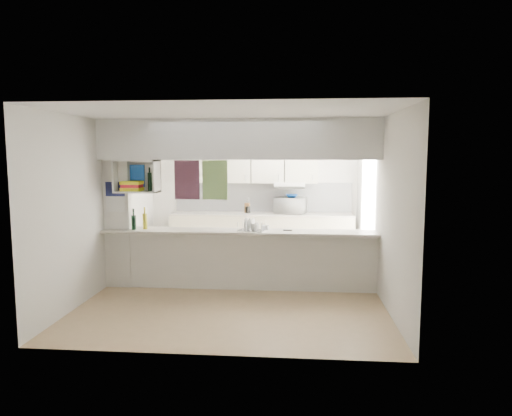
# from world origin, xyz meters

# --- Properties ---
(floor) EXTENTS (4.80, 4.80, 0.00)m
(floor) POSITION_xyz_m (0.00, 0.00, 0.00)
(floor) COLOR tan
(floor) RESTS_ON ground
(ceiling) EXTENTS (4.80, 4.80, 0.00)m
(ceiling) POSITION_xyz_m (0.00, 0.00, 2.60)
(ceiling) COLOR white
(ceiling) RESTS_ON wall_back
(wall_back) EXTENTS (4.20, 0.00, 4.20)m
(wall_back) POSITION_xyz_m (0.00, 2.40, 1.30)
(wall_back) COLOR silver
(wall_back) RESTS_ON floor
(wall_left) EXTENTS (0.00, 4.80, 4.80)m
(wall_left) POSITION_xyz_m (-2.10, 0.00, 1.30)
(wall_left) COLOR silver
(wall_left) RESTS_ON floor
(wall_right) EXTENTS (0.00, 4.80, 4.80)m
(wall_right) POSITION_xyz_m (2.10, 0.00, 1.30)
(wall_right) COLOR silver
(wall_right) RESTS_ON floor
(servery_partition) EXTENTS (4.20, 0.50, 2.60)m
(servery_partition) POSITION_xyz_m (-0.17, 0.00, 1.66)
(servery_partition) COLOR silver
(servery_partition) RESTS_ON floor
(cubby_shelf) EXTENTS (0.65, 0.35, 0.50)m
(cubby_shelf) POSITION_xyz_m (-1.57, -0.06, 1.71)
(cubby_shelf) COLOR white
(cubby_shelf) RESTS_ON bulkhead
(kitchen_run) EXTENTS (3.60, 0.63, 2.24)m
(kitchen_run) POSITION_xyz_m (0.16, 2.14, 0.83)
(kitchen_run) COLOR beige
(kitchen_run) RESTS_ON floor
(microwave) EXTENTS (0.68, 0.56, 0.32)m
(microwave) POSITION_xyz_m (0.78, 2.14, 1.08)
(microwave) COLOR white
(microwave) RESTS_ON bench_top
(bowl) EXTENTS (0.25, 0.25, 0.06)m
(bowl) POSITION_xyz_m (0.80, 2.11, 1.27)
(bowl) COLOR #0D3E98
(bowl) RESTS_ON microwave
(dish_rack) EXTENTS (0.44, 0.36, 0.21)m
(dish_rack) POSITION_xyz_m (0.20, -0.04, 1.00)
(dish_rack) COLOR silver
(dish_rack) RESTS_ON breakfast_bar
(cup) EXTENTS (0.18, 0.18, 0.11)m
(cup) POSITION_xyz_m (0.25, -0.06, 0.99)
(cup) COLOR white
(cup) RESTS_ON dish_rack
(wine_bottles) EXTENTS (0.22, 0.15, 0.35)m
(wine_bottles) POSITION_xyz_m (-1.55, -0.04, 1.05)
(wine_bottles) COLOR black
(wine_bottles) RESTS_ON breakfast_bar
(plastic_tubs) EXTENTS (0.48, 0.17, 0.06)m
(plastic_tubs) POSITION_xyz_m (0.43, 0.11, 0.95)
(plastic_tubs) COLOR silver
(plastic_tubs) RESTS_ON breakfast_bar
(utensil_jar) EXTENTS (0.10, 0.10, 0.13)m
(utensil_jar) POSITION_xyz_m (-0.08, 2.15, 0.99)
(utensil_jar) COLOR black
(utensil_jar) RESTS_ON bench_top
(knife_block) EXTENTS (0.11, 0.10, 0.20)m
(knife_block) POSITION_xyz_m (-0.09, 2.18, 1.02)
(knife_block) COLOR brown
(knife_block) RESTS_ON bench_top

